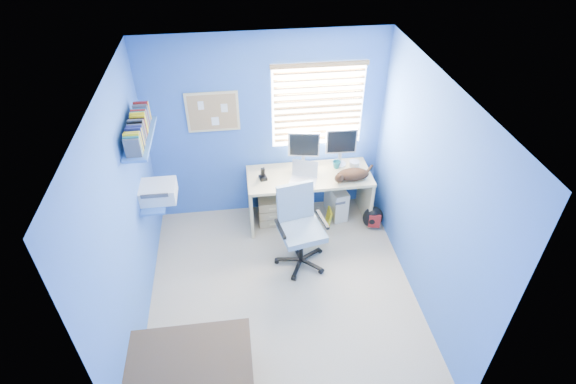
{
  "coord_description": "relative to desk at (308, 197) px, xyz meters",
  "views": [
    {
      "loc": [
        -0.39,
        -3.43,
        4.06
      ],
      "look_at": [
        0.15,
        0.65,
        0.95
      ],
      "focal_mm": 28.0,
      "sensor_mm": 36.0,
      "label": 1
    }
  ],
  "objects": [
    {
      "name": "drawer_boxes",
      "position": [
        -0.5,
        0.01,
        -0.17
      ],
      "size": [
        0.35,
        0.28,
        0.41
      ],
      "primitive_type": "cube",
      "color": "tan",
      "rests_on": "floor"
    },
    {
      "name": "floor",
      "position": [
        -0.51,
        -1.26,
        -0.37
      ],
      "size": [
        3.0,
        3.2,
        0.0
      ],
      "primitive_type": "cube",
      "color": "beige",
      "rests_on": "ground"
    },
    {
      "name": "office_chair",
      "position": [
        -0.24,
        -0.76,
        0.01
      ],
      "size": [
        0.7,
        0.7,
        1.02
      ],
      "color": "black",
      "rests_on": "floor"
    },
    {
      "name": "mug",
      "position": [
        0.38,
        0.11,
        0.42
      ],
      "size": [
        0.1,
        0.09,
        0.1
      ],
      "primitive_type": "imported",
      "color": "#197175",
      "rests_on": "desk"
    },
    {
      "name": "wall_back",
      "position": [
        -0.51,
        0.34,
        0.88
      ],
      "size": [
        3.0,
        0.01,
        2.5
      ],
      "primitive_type": "cube",
      "color": "blue",
      "rests_on": "ground"
    },
    {
      "name": "wall_front",
      "position": [
        -0.51,
        -2.86,
        0.88
      ],
      "size": [
        3.0,
        0.01,
        2.5
      ],
      "primitive_type": "cube",
      "color": "blue",
      "rests_on": "ground"
    },
    {
      "name": "laptop",
      "position": [
        -0.11,
        -0.14,
        0.48
      ],
      "size": [
        0.4,
        0.36,
        0.22
      ],
      "primitive_type": "cube",
      "rotation": [
        0.0,
        0.0,
        -0.34
      ],
      "color": "silver",
      "rests_on": "desk"
    },
    {
      "name": "ceiling",
      "position": [
        -0.51,
        -1.26,
        2.13
      ],
      "size": [
        3.0,
        3.2,
        0.0
      ],
      "primitive_type": "cube",
      "color": "white",
      "rests_on": "wall_back"
    },
    {
      "name": "monitor_right",
      "position": [
        0.44,
        0.18,
        0.64
      ],
      "size": [
        0.4,
        0.13,
        0.54
      ],
      "primitive_type": "cube",
      "rotation": [
        0.0,
        0.0,
        -0.04
      ],
      "color": "silver",
      "rests_on": "desk"
    },
    {
      "name": "tower_pc",
      "position": [
        0.4,
        0.06,
        -0.14
      ],
      "size": [
        0.26,
        0.46,
        0.45
      ],
      "primitive_type": "cube",
      "rotation": [
        0.0,
        0.0,
        0.16
      ],
      "color": "beige",
      "rests_on": "floor"
    },
    {
      "name": "monitor_left",
      "position": [
        -0.05,
        0.17,
        0.64
      ],
      "size": [
        0.42,
        0.19,
        0.54
      ],
      "primitive_type": "cube",
      "rotation": [
        0.0,
        0.0,
        -0.18
      ],
      "color": "silver",
      "rests_on": "desk"
    },
    {
      "name": "bed_corner",
      "position": [
        -1.49,
        -2.39,
        -0.1
      ],
      "size": [
        1.11,
        0.79,
        0.53
      ],
      "primitive_type": "cube",
      "color": "#4F3E2D",
      "rests_on": "floor"
    },
    {
      "name": "backpack",
      "position": [
        0.83,
        -0.28,
        -0.21
      ],
      "size": [
        0.32,
        0.27,
        0.32
      ],
      "primitive_type": "ellipsoid",
      "rotation": [
        0.0,
        0.0,
        -0.23
      ],
      "color": "black",
      "rests_on": "floor"
    },
    {
      "name": "phone",
      "position": [
        -0.6,
        -0.01,
        0.45
      ],
      "size": [
        0.11,
        0.13,
        0.17
      ],
      "primitive_type": "cube",
      "rotation": [
        0.0,
        0.0,
        0.22
      ],
      "color": "black",
      "rests_on": "desk"
    },
    {
      "name": "wall_shelves",
      "position": [
        -1.86,
        -0.51,
        1.06
      ],
      "size": [
        0.42,
        0.9,
        1.05
      ],
      "color": "#376BBE",
      "rests_on": "ground"
    },
    {
      "name": "wall_right",
      "position": [
        0.99,
        -1.26,
        0.88
      ],
      "size": [
        0.01,
        3.2,
        2.5
      ],
      "primitive_type": "cube",
      "color": "blue",
      "rests_on": "ground"
    },
    {
      "name": "desk",
      "position": [
        0.0,
        0.0,
        0.0
      ],
      "size": [
        1.6,
        0.65,
        0.74
      ],
      "primitive_type": "cube",
      "color": "#CEBB88",
      "rests_on": "floor"
    },
    {
      "name": "cd_spindle",
      "position": [
        0.63,
        0.13,
        0.41
      ],
      "size": [
        0.13,
        0.13,
        0.07
      ],
      "primitive_type": "cylinder",
      "color": "silver",
      "rests_on": "desk"
    },
    {
      "name": "cat",
      "position": [
        0.53,
        -0.17,
        0.44
      ],
      "size": [
        0.46,
        0.35,
        0.15
      ],
      "primitive_type": "ellipsoid",
      "rotation": [
        0.0,
        0.0,
        0.37
      ],
      "color": "black",
      "rests_on": "desk"
    },
    {
      "name": "wall_left",
      "position": [
        -2.01,
        -1.26,
        0.88
      ],
      "size": [
        0.01,
        3.2,
        2.5
      ],
      "primitive_type": "cube",
      "color": "blue",
      "rests_on": "ground"
    },
    {
      "name": "yellow_book",
      "position": [
        0.26,
        -0.14,
        -0.25
      ],
      "size": [
        0.03,
        0.17,
        0.24
      ],
      "primitive_type": "cube",
      "color": "yellow",
      "rests_on": "floor"
    },
    {
      "name": "corkboard",
      "position": [
        -1.16,
        0.33,
        1.18
      ],
      "size": [
        0.64,
        0.02,
        0.52
      ],
      "color": "#CEBB88",
      "rests_on": "ground"
    },
    {
      "name": "window_blinds",
      "position": [
        0.14,
        0.31,
        1.18
      ],
      "size": [
        1.15,
        0.05,
        1.1
      ],
      "color": "white",
      "rests_on": "ground"
    }
  ]
}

